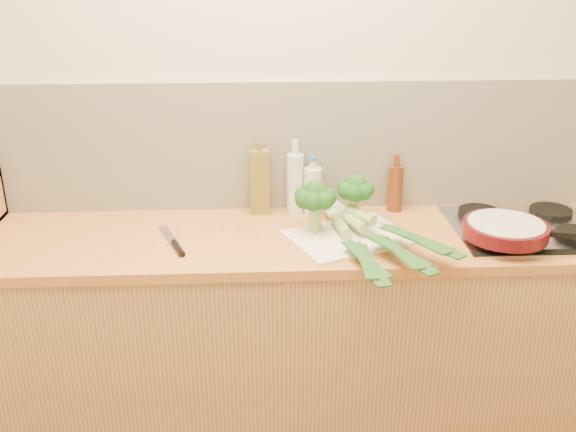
# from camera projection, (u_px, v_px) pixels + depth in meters

# --- Properties ---
(room_shell) EXTENTS (3.50, 3.50, 3.50)m
(room_shell) POSITION_uv_depth(u_px,v_px,m) (266.00, 147.00, 2.66)
(room_shell) COLOR beige
(room_shell) RESTS_ON ground
(counter) EXTENTS (3.20, 0.62, 0.90)m
(counter) POSITION_uv_depth(u_px,v_px,m) (270.00, 334.00, 2.66)
(counter) COLOR tan
(counter) RESTS_ON ground
(gas_hob) EXTENTS (0.58, 0.50, 0.04)m
(gas_hob) POSITION_uv_depth(u_px,v_px,m) (527.00, 227.00, 2.53)
(gas_hob) COLOR silver
(gas_hob) RESTS_ON counter
(chopping_board) EXTENTS (0.53, 0.47, 0.01)m
(chopping_board) POSITION_uv_depth(u_px,v_px,m) (349.00, 237.00, 2.46)
(chopping_board) COLOR white
(chopping_board) RESTS_ON counter
(broccoli_left) EXTENTS (0.16, 0.16, 0.21)m
(broccoli_left) POSITION_uv_depth(u_px,v_px,m) (315.00, 198.00, 2.44)
(broccoli_left) COLOR #88AC64
(broccoli_left) RESTS_ON chopping_board
(broccoli_right) EXTENTS (0.15, 0.15, 0.20)m
(broccoli_right) POSITION_uv_depth(u_px,v_px,m) (355.00, 190.00, 2.52)
(broccoli_right) COLOR #88AC64
(broccoli_right) RESTS_ON chopping_board
(leek_front) EXTENTS (0.17, 0.71, 0.04)m
(leek_front) POSITION_uv_depth(u_px,v_px,m) (346.00, 232.00, 2.42)
(leek_front) COLOR white
(leek_front) RESTS_ON chopping_board
(leek_mid) EXTENTS (0.32, 0.65, 0.04)m
(leek_mid) POSITION_uv_depth(u_px,v_px,m) (364.00, 228.00, 2.41)
(leek_mid) COLOR white
(leek_mid) RESTS_ON chopping_board
(leek_back) EXTENTS (0.43, 0.56, 0.04)m
(leek_back) POSITION_uv_depth(u_px,v_px,m) (375.00, 222.00, 2.43)
(leek_back) COLOR white
(leek_back) RESTS_ON chopping_board
(chefs_knife) EXTENTS (0.14, 0.29, 0.02)m
(chefs_knife) POSITION_uv_depth(u_px,v_px,m) (176.00, 245.00, 2.39)
(chefs_knife) COLOR silver
(chefs_knife) RESTS_ON counter
(skillet) EXTENTS (0.45, 0.31, 0.05)m
(skillet) POSITION_uv_depth(u_px,v_px,m) (506.00, 229.00, 2.38)
(skillet) COLOR #4B0C11
(skillet) RESTS_ON gas_hob
(oil_tin) EXTENTS (0.08, 0.05, 0.30)m
(oil_tin) POSITION_uv_depth(u_px,v_px,m) (260.00, 182.00, 2.65)
(oil_tin) COLOR olive
(oil_tin) RESTS_ON counter
(glass_bottle) EXTENTS (0.07, 0.07, 0.32)m
(glass_bottle) POSITION_uv_depth(u_px,v_px,m) (295.00, 183.00, 2.65)
(glass_bottle) COLOR silver
(glass_bottle) RESTS_ON counter
(amber_bottle) EXTENTS (0.06, 0.06, 0.25)m
(amber_bottle) POSITION_uv_depth(u_px,v_px,m) (395.00, 187.00, 2.69)
(amber_bottle) COLOR #5E2B12
(amber_bottle) RESTS_ON counter
(water_bottle) EXTENTS (0.08, 0.08, 0.23)m
(water_bottle) POSITION_uv_depth(u_px,v_px,m) (313.00, 192.00, 2.67)
(water_bottle) COLOR silver
(water_bottle) RESTS_ON counter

